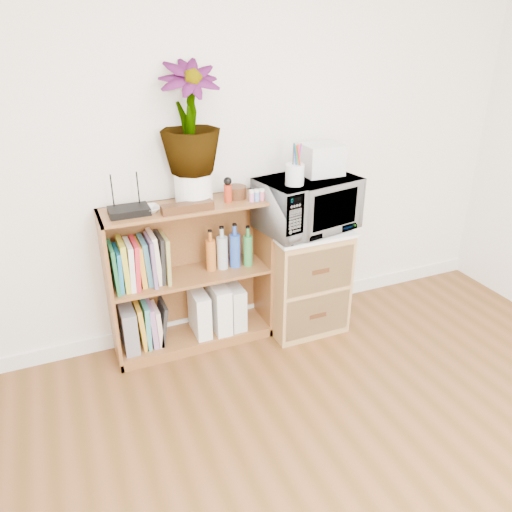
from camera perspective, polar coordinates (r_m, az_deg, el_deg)
skirting_board at (r=3.54m, az=-2.26°, el=-6.55°), size 4.00×0.02×0.10m
bookshelf at (r=3.12m, az=-7.50°, el=-2.47°), size 1.00×0.30×0.95m
wicker_unit at (r=3.36m, az=5.36°, el=-2.58°), size 0.50×0.45×0.70m
microwave at (r=3.14m, az=5.84°, el=5.96°), size 0.65×0.50×0.33m
pen_cup at (r=2.94m, az=4.44°, el=9.27°), size 0.11×0.11×0.12m
small_appliance at (r=3.16m, az=7.50°, el=10.91°), size 0.24×0.20×0.19m
router at (r=2.84m, az=-14.32°, el=5.03°), size 0.22×0.15×0.04m
white_bowl at (r=2.85m, az=-12.27°, el=5.21°), size 0.13×0.13×0.03m
plant_pot at (r=2.93m, az=-7.15°, el=7.73°), size 0.22×0.22×0.18m
potted_plant at (r=2.84m, az=-7.59°, el=15.30°), size 0.34×0.34×0.60m
trinket_box at (r=2.82m, az=-7.84°, el=5.54°), size 0.29×0.07×0.05m
kokeshi_doll at (r=2.94m, az=-3.23°, el=7.16°), size 0.05×0.05×0.10m
wooden_bowl at (r=3.01m, az=-2.29°, el=7.31°), size 0.12×0.12×0.07m
paint_jars at (r=2.96m, az=0.09°, el=6.83°), size 0.11×0.04×0.06m
file_box at (r=3.19m, az=-14.37°, el=-7.95°), size 0.08×0.23×0.28m
magazine_holder_left at (r=3.25m, az=-6.47°, el=-6.44°), size 0.09×0.24×0.29m
magazine_holder_mid at (r=3.27m, az=-4.27°, el=-5.81°), size 0.10×0.25×0.32m
magazine_holder_right at (r=3.31m, az=-2.51°, el=-5.63°), size 0.09×0.23×0.29m
cookbooks at (r=2.99m, az=-13.15°, el=-0.67°), size 0.33×0.20×0.30m
liquor_bottles at (r=3.11m, az=-3.18°, el=0.94°), size 0.30×0.07×0.28m
lower_books at (r=3.20m, az=-11.97°, el=-7.55°), size 0.19×0.19×0.29m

